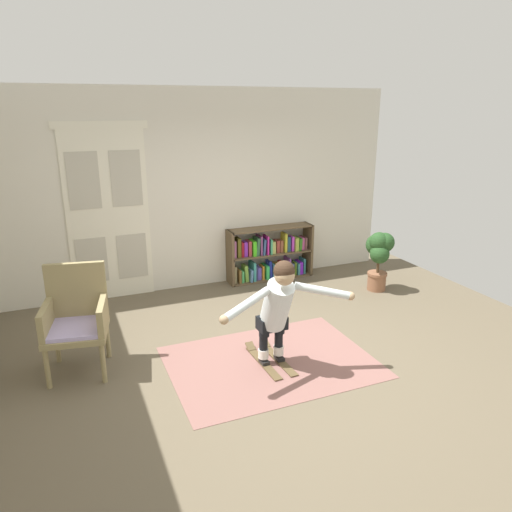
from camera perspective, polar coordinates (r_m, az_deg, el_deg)
The scene contains 9 objects.
ground_plane at distance 5.34m, azimuth 2.37°, elevation -12.22°, with size 7.20×7.20×0.00m, color brown.
back_wall at distance 7.18m, azimuth -6.31°, elevation 7.77°, with size 6.00×0.10×2.90m, color silver.
double_door at distance 6.92m, azimuth -17.12°, elevation 4.87°, with size 1.22×0.05×2.45m.
rug at distance 5.30m, azimuth 1.78°, elevation -12.42°, with size 2.15×1.58×0.01m, color #835952.
bookshelf at distance 7.57m, azimuth 1.53°, elevation -0.04°, with size 1.38×0.30×0.84m.
wicker_chair at distance 5.26m, azimuth -20.52°, elevation -6.79°, with size 0.70×0.70×1.10m.
potted_plant at distance 7.26m, azimuth 14.37°, elevation 0.48°, with size 0.38×0.46×0.90m.
skis_pair at distance 5.31m, azimuth 1.64°, elevation -12.10°, with size 0.29×0.78×0.07m.
person_skier at distance 4.86m, azimuth 2.60°, elevation -5.74°, with size 1.45×0.60×1.15m.
Camera 1 is at (-1.98, -4.20, 2.64)m, focal length 33.76 mm.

